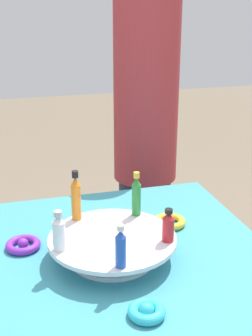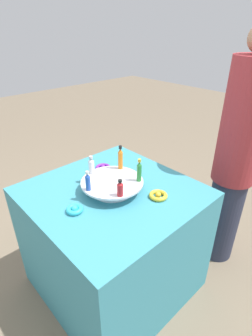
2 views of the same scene
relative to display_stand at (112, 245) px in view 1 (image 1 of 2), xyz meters
The scene contains 10 objects.
display_stand is the anchor object (origin of this frame).
bottle_red 0.17m from the display_stand, 65.81° to the left, with size 0.03×0.03×0.09m.
bottle_green 0.18m from the display_stand, 137.81° to the left, with size 0.03×0.03×0.14m.
bottle_orange 0.18m from the display_stand, 150.19° to the right, with size 0.03×0.03×0.15m.
bottle_clear 0.17m from the display_stand, 78.19° to the right, with size 0.03×0.03×0.11m.
bottle_blue 0.17m from the display_stand, ahead, with size 0.03×0.03×0.11m.
ribbon_bow_gold 0.27m from the display_stand, 123.05° to the left, with size 0.10×0.10×0.03m.
ribbon_bow_purple 0.27m from the display_stand, 116.95° to the right, with size 0.10×0.10×0.03m.
ribbon_bow_teal 0.27m from the display_stand, ahead, with size 0.09×0.09×0.04m.
person_figure 0.86m from the display_stand, 156.18° to the left, with size 0.28×0.28×1.65m.
Camera 1 is at (1.11, -0.27, 1.48)m, focal length 50.00 mm.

